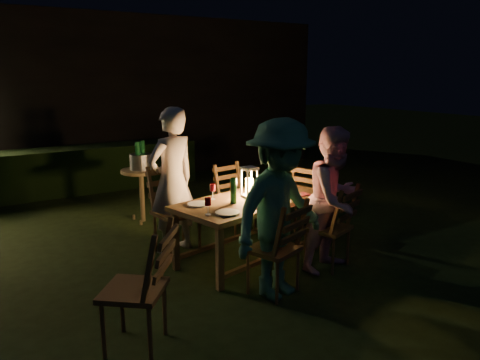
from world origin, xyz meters
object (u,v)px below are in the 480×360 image
chair_spare (137,309)px  side_table (141,176)px  dining_table (249,205)px  person_house_side (172,181)px  chair_far_right (236,211)px  lantern (249,184)px  person_opp_right (335,199)px  chair_end (314,211)px  chair_near_right (329,241)px  bottle_table (233,191)px  ice_bucket (141,162)px  chair_far_left (176,226)px  person_opp_left (280,210)px  bottle_bucket_b (143,157)px  chair_near_left (275,264)px  bottle_bucket_a (138,159)px

chair_spare → side_table: size_ratio=1.36×
dining_table → person_house_side: (-0.63, 0.69, 0.22)m
chair_far_right → lantern: 1.05m
person_opp_right → chair_spare: bearing=175.0°
dining_table → chair_end: (1.19, 0.29, -0.33)m
chair_near_right → lantern: lantern is taller
dining_table → bottle_table: 0.33m
dining_table → bottle_table: bottle_table is taller
dining_table → ice_bucket: (-0.55, 1.98, 0.23)m
chair_near_right → chair_far_left: chair_far_left is taller
chair_near_right → person_opp_left: bearing=176.6°
chair_far_right → bottle_bucket_b: size_ratio=2.95×
dining_table → person_opp_left: person_opp_left is taller
chair_near_left → bottle_table: 0.97m
chair_end → lantern: 1.31m
bottle_table → person_house_side: bearing=117.4°
side_table → bottle_bucket_a: 0.26m
chair_spare → bottle_bucket_b: (1.19, 3.06, 0.61)m
chair_end → side_table: size_ratio=1.33×
chair_spare → ice_bucket: bearing=18.0°
dining_table → chair_end: size_ratio=1.83×
chair_far_left → person_opp_left: person_opp_left is taller
chair_far_right → person_house_side: bearing=1.5°
chair_far_left → person_opp_left: (0.37, -1.55, 0.53)m
chair_end → bottle_bucket_b: bottle_bucket_b is taller
chair_near_right → chair_near_left: bearing=173.5°
chair_spare → lantern: bearing=-18.7°
chair_spare → bottle_bucket_b: bottle_bucket_b is taller
person_house_side → side_table: (0.08, 1.29, -0.19)m
side_table → bottle_bucket_b: bearing=38.7°
dining_table → chair_end: 1.27m
ice_bucket → chair_far_right: bearing=-50.5°
chair_near_left → chair_far_left: size_ratio=0.92×
person_opp_left → chair_far_right: bearing=57.8°
chair_near_right → chair_far_right: bearing=79.8°
side_table → ice_bucket: ice_bucket is taller
chair_far_right → ice_bucket: ice_bucket is taller
chair_far_left → chair_near_right: bearing=126.2°
chair_far_left → chair_spare: size_ratio=1.02×
dining_table → chair_spare: bearing=-161.9°
chair_spare → side_table: (1.14, 3.02, 0.36)m
chair_spare → person_house_side: person_house_side is taller
dining_table → bottle_bucket_a: bearing=93.6°
chair_near_right → person_opp_right: 0.49m
dining_table → chair_end: bearing=-0.1°
chair_near_right → person_opp_right: (0.01, -0.05, 0.48)m
chair_near_right → chair_far_left: size_ratio=0.91×
chair_end → chair_spare: bearing=-84.2°
lantern → ice_bucket: size_ratio=1.17×
person_house_side → person_opp_left: person_house_side is taller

